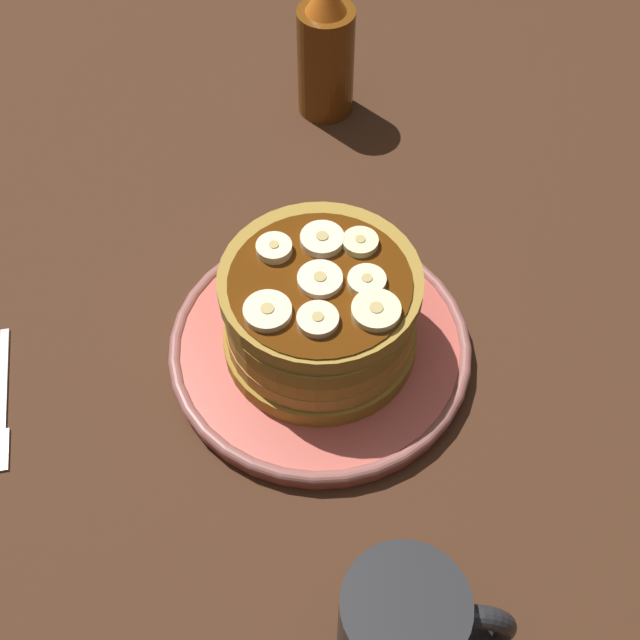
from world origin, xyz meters
The scene contains 14 objects.
ground_plane centered at (0.00, 0.00, -1.50)cm, with size 140.00×140.00×3.00cm, color #422616.
plate centered at (0.00, 0.00, 0.95)cm, with size 24.22×24.22×1.77cm.
pancake_stack centered at (0.00, 0.21, 5.41)cm, with size 15.53×15.68×7.92cm.
banana_slice_0 centered at (0.34, 0.46, 9.57)cm, with size 3.30×3.30×0.73cm.
banana_slice_1 centered at (-3.53, -3.05, 9.61)cm, with size 3.44×3.44×0.82cm.
banana_slice_2 centered at (3.36, 0.46, 9.58)cm, with size 2.82×2.82×0.76cm.
banana_slice_3 centered at (4.03, -2.66, 9.61)cm, with size 3.51×3.51×0.82cm.
banana_slice_4 centered at (2.84, 3.61, 9.61)cm, with size 2.71×2.71×0.83cm.
banana_slice_5 centered at (-3.50, 2.68, 9.68)cm, with size 2.69×2.69×0.97cm.
banana_slice_6 centered at (-0.49, 3.77, 9.63)cm, with size 3.31×3.31×0.86cm.
banana_slice_7 centered at (-0.21, -3.61, 9.61)cm, with size 2.96×2.96×0.82cm.
coffee_mug centered at (6.25, -22.34, 4.21)cm, with size 10.88×7.71×8.17cm.
fork centered at (-24.45, -6.01, 0.25)cm, with size 3.97×12.87×0.50cm.
syrup_bottle centered at (-0.74, 30.46, 6.48)cm, with size 5.58×5.58×14.44cm.
Camera 1 is at (1.56, -36.76, 55.50)cm, focal length 46.01 mm.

